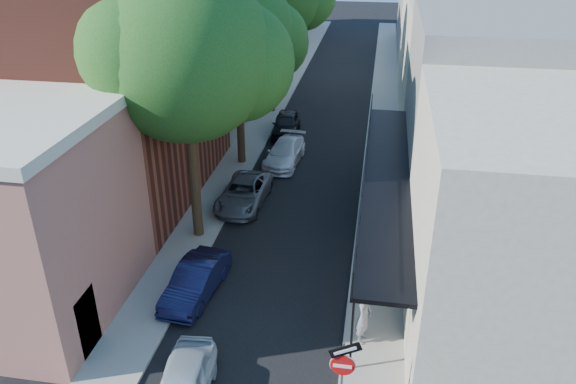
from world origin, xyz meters
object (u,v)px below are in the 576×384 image
at_px(parked_car_b, 196,281).
at_px(pedestrian, 364,317).
at_px(oak_mid, 245,36).
at_px(parked_car_d, 285,153).
at_px(oak_near, 197,57).
at_px(parked_car_e, 286,124).
at_px(sign_post, 343,368).
at_px(parked_car_c, 244,193).

xyz_separation_m(parked_car_b, pedestrian, (6.22, -1.59, 0.45)).
relative_size(oak_mid, parked_car_d, 2.35).
xyz_separation_m(oak_near, parked_car_b, (0.77, -4.33, -7.24)).
xyz_separation_m(oak_near, parked_car_e, (1.28, 12.62, -7.19)).
bearing_deg(pedestrian, parked_car_b, 88.08).
bearing_deg(oak_mid, sign_post, -69.14).
xyz_separation_m(parked_car_e, pedestrian, (5.70, -18.54, 0.40)).
relative_size(parked_car_e, pedestrian, 2.08).
relative_size(oak_near, parked_car_c, 2.57).
bearing_deg(parked_car_e, oak_near, -99.62).
distance_m(parked_car_c, pedestrian, 10.79).
xyz_separation_m(oak_mid, parked_car_c, (0.90, -5.02, -6.44)).
relative_size(oak_near, parked_car_b, 2.93).
relative_size(sign_post, parked_car_c, 0.67).
bearing_deg(oak_mid, oak_near, -89.63).
height_order(oak_near, parked_car_b, oak_near).
bearing_deg(parked_car_c, parked_car_b, -88.38).
bearing_deg(sign_post, parked_car_d, 104.66).
relative_size(parked_car_b, pedestrian, 2.01).
relative_size(sign_post, oak_near, 0.26).
xyz_separation_m(oak_near, pedestrian, (6.99, -5.92, -6.79)).
height_order(oak_near, parked_car_e, oak_near).
bearing_deg(pedestrian, parked_car_d, 32.09).
bearing_deg(parked_car_e, pedestrian, -76.72).
bearing_deg(parked_car_c, oak_near, -103.81).
relative_size(oak_near, parked_car_d, 2.63).
relative_size(oak_mid, parked_car_c, 2.30).
bearing_deg(pedestrian, oak_near, 62.17).
bearing_deg(oak_mid, pedestrian, -63.13).
bearing_deg(oak_near, parked_car_b, -79.94).
distance_m(parked_car_b, parked_car_e, 16.96).
distance_m(parked_car_d, parked_car_e, 4.54).
relative_size(oak_mid, parked_car_e, 2.53).
height_order(parked_car_d, parked_car_e, parked_car_e).
height_order(oak_near, parked_car_c, oak_near).
bearing_deg(parked_car_e, sign_post, -80.36).
height_order(sign_post, parked_car_b, sign_post).
bearing_deg(parked_car_d, oak_near, -99.21).
bearing_deg(pedestrian, oak_mid, 39.31).
relative_size(parked_car_b, parked_car_c, 0.88).
bearing_deg(sign_post, oak_near, 125.09).
bearing_deg(parked_car_e, parked_car_d, -85.14).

